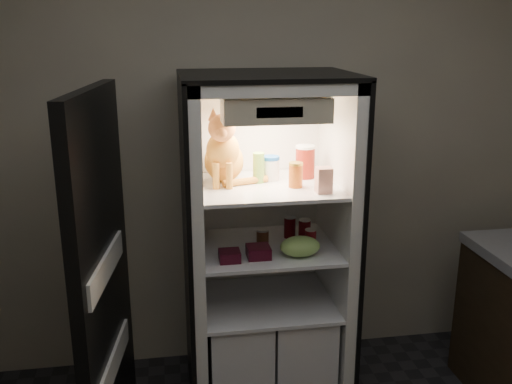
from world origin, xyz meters
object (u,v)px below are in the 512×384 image
berry_box_right (258,252)px  grape_bag (300,246)px  pepper_jar (305,162)px  condiment_jar (263,237)px  soda_can_c (310,239)px  berry_box_left (230,256)px  refrigerator (265,266)px  soda_can_a (290,227)px  parmesan_shaker (259,168)px  soda_can_b (304,230)px  salsa_jar (296,175)px  cream_carton (324,180)px  mayo_tub (271,168)px  tabby_cat (224,154)px

berry_box_right → grape_bag: bearing=-4.5°
pepper_jar → condiment_jar: pepper_jar is taller
pepper_jar → grape_bag: (-0.09, -0.28, -0.39)m
soda_can_c → condiment_jar: size_ratio=1.20×
berry_box_left → refrigerator: bearing=45.8°
refrigerator → soda_can_a: (0.15, 0.05, 0.21)m
condiment_jar → pepper_jar: bearing=20.3°
berry_box_right → parmesan_shaker: bearing=80.3°
pepper_jar → soda_can_c: 0.43m
soda_can_b → parmesan_shaker: bearing=176.7°
salsa_jar → berry_box_left: (-0.37, -0.10, -0.39)m
refrigerator → berry_box_right: size_ratio=15.63×
soda_can_c → refrigerator: bearing=146.0°
pepper_jar → condiment_jar: size_ratio=1.93×
parmesan_shaker → soda_can_c: size_ratio=1.44×
salsa_jar → berry_box_right: bearing=-159.0°
parmesan_shaker → berry_box_left: bearing=-130.0°
soda_can_a → grape_bag: soda_can_a is taller
soda_can_a → soda_can_c: 0.21m
cream_carton → refrigerator: bearing=134.8°
soda_can_a → refrigerator: bearing=-163.1°
salsa_jar → soda_can_c: 0.37m
grape_bag → cream_carton: bearing=-12.3°
soda_can_c → grape_bag: size_ratio=0.53×
mayo_tub → condiment_jar: 0.38m
parmesan_shaker → berry_box_right: size_ratio=1.36×
soda_can_a → berry_box_left: soda_can_a is taller
tabby_cat → soda_can_b: 0.63m
refrigerator → parmesan_shaker: size_ratio=11.51×
parmesan_shaker → soda_can_b: 0.45m
soda_can_b → berry_box_right: 0.35m
condiment_jar → berry_box_left: 0.28m
soda_can_a → condiment_jar: (-0.17, -0.09, -0.01)m
soda_can_a → pepper_jar: bearing=0.5°
pepper_jar → soda_can_a: bearing=-179.5°
tabby_cat → grape_bag: bearing=-24.7°
cream_carton → berry_box_left: (-0.48, 0.02, -0.39)m
berry_box_left → mayo_tub: bearing=45.2°
refrigerator → tabby_cat: refrigerator is taller
parmesan_shaker → salsa_jar: size_ratio=1.24×
soda_can_c → condiment_jar: (-0.25, 0.10, -0.01)m
soda_can_a → berry_box_left: (-0.38, -0.28, -0.03)m
salsa_jar → pepper_jar: bearing=62.1°
salsa_jar → soda_can_b: size_ratio=1.04×
mayo_tub → berry_box_left: (-0.26, -0.26, -0.39)m
salsa_jar → condiment_jar: salsa_jar is taller
cream_carton → soda_can_c: bearing=106.9°
mayo_tub → berry_box_right: 0.47m
parmesan_shaker → salsa_jar: 0.21m
cream_carton → tabby_cat: bearing=150.9°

